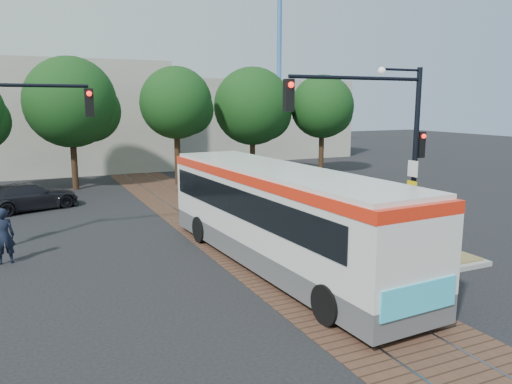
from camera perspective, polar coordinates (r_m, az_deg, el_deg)
ground at (r=16.52m, az=1.89°, el=-7.62°), size 120.00×120.00×0.00m
trackbed at (r=20.03m, az=-3.32°, el=-4.42°), size 3.60×40.00×0.02m
tree_row at (r=31.56m, az=-9.84°, el=9.67°), size 26.40×5.60×7.67m
warehouses at (r=43.29m, az=-16.42°, el=8.14°), size 40.00×13.00×8.00m
crane at (r=54.51m, az=2.67°, el=16.32°), size 8.00×0.50×18.00m
city_bus at (r=15.41m, az=2.51°, el=-2.28°), size 3.08×11.71×3.10m
traffic_island at (r=18.37m, az=16.79°, el=-5.15°), size 2.20×5.20×1.13m
signal_pole_main at (r=17.22m, az=14.85°, el=6.87°), size 5.49×0.46×6.00m
officer at (r=17.68m, az=-26.91°, el=-4.51°), size 0.69×0.48×1.81m
parked_car at (r=26.00m, az=-24.53°, el=-0.46°), size 4.92×3.29×1.32m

